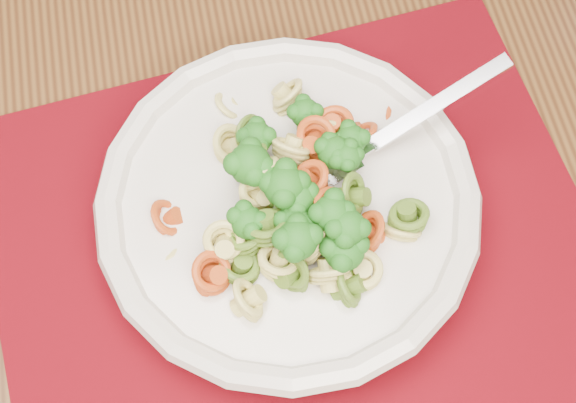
{
  "coord_description": "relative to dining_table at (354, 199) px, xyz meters",
  "views": [
    {
      "loc": [
        -0.13,
        0.29,
        1.24
      ],
      "look_at": [
        -0.13,
        0.51,
        0.73
      ],
      "focal_mm": 50.0,
      "sensor_mm": 36.0,
      "label": 1
    }
  ],
  "objects": [
    {
      "name": "fork",
      "position": [
        -0.02,
        -0.03,
        0.13
      ],
      "size": [
        0.18,
        0.1,
        0.08
      ],
      "primitive_type": null,
      "rotation": [
        0.0,
        -0.35,
        0.44
      ],
      "color": "silver",
      "rests_on": "pasta_bowl"
    },
    {
      "name": "placemat",
      "position": [
        -0.05,
        -0.07,
        0.08
      ],
      "size": [
        0.51,
        0.44,
        0.0
      ],
      "primitive_type": "cube",
      "rotation": [
        0.0,
        0.0,
        0.27
      ],
      "color": "#5A030C",
      "rests_on": "dining_table"
    },
    {
      "name": "pasta_broccoli_heap",
      "position": [
        -0.06,
        -0.06,
        0.13
      ],
      "size": [
        0.23,
        0.23,
        0.06
      ],
      "primitive_type": null,
      "color": "tan",
      "rests_on": "pasta_bowl"
    },
    {
      "name": "pasta_bowl",
      "position": [
        -0.06,
        -0.06,
        0.11
      ],
      "size": [
        0.27,
        0.27,
        0.05
      ],
      "color": "beige",
      "rests_on": "placemat"
    },
    {
      "name": "dining_table",
      "position": [
        0.0,
        0.0,
        0.0
      ],
      "size": [
        1.67,
        1.22,
        0.69
      ],
      "rotation": [
        0.0,
        0.0,
        0.17
      ],
      "color": "brown",
      "rests_on": "ground"
    }
  ]
}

